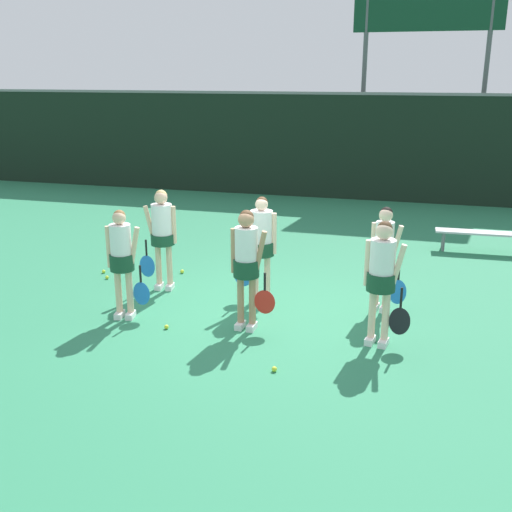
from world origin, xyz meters
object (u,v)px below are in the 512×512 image
at_px(bench_courtside, 484,235).
at_px(tennis_ball_1, 107,277).
at_px(player_0, 122,256).
at_px(player_4, 261,240).
at_px(player_1, 247,259).
at_px(player_5, 384,251).
at_px(player_2, 382,273).
at_px(tennis_ball_3, 402,286).
at_px(scoreboard, 428,20).
at_px(tennis_ball_5, 182,271).
at_px(tennis_ball_0, 104,271).
at_px(tennis_ball_4, 274,369).
at_px(tennis_ball_2, 166,327).
at_px(player_3, 162,231).

relative_size(bench_courtside, tennis_ball_1, 30.78).
height_order(player_0, player_4, player_4).
distance_m(player_1, player_5, 2.24).
relative_size(player_2, tennis_ball_3, 25.28).
bearing_deg(scoreboard, player_1, -100.83).
bearing_deg(tennis_ball_5, player_5, -12.88).
bearing_deg(tennis_ball_0, tennis_ball_1, -51.34).
height_order(tennis_ball_0, tennis_ball_3, tennis_ball_3).
relative_size(bench_courtside, tennis_ball_4, 28.83).
bearing_deg(player_4, tennis_ball_5, 148.63).
distance_m(tennis_ball_2, tennis_ball_5, 2.56).
distance_m(scoreboard, tennis_ball_2, 13.13).
relative_size(tennis_ball_0, tennis_ball_4, 0.96).
relative_size(player_2, tennis_ball_0, 26.53).
bearing_deg(scoreboard, tennis_ball_5, -113.76).
distance_m(player_1, tennis_ball_5, 3.01).
relative_size(tennis_ball_1, tennis_ball_4, 0.94).
bearing_deg(tennis_ball_0, bench_courtside, 25.70).
bearing_deg(player_5, tennis_ball_2, -142.22).
relative_size(scoreboard, player_1, 3.60).
bearing_deg(tennis_ball_2, player_1, 16.90).
bearing_deg(player_1, player_4, 96.13).
relative_size(player_0, tennis_ball_3, 24.38).
bearing_deg(tennis_ball_1, player_4, -6.23).
bearing_deg(tennis_ball_4, bench_courtside, 64.64).
relative_size(player_1, player_2, 1.02).
height_order(scoreboard, player_5, scoreboard).
bearing_deg(scoreboard, tennis_ball_2, -105.82).
relative_size(tennis_ball_1, tennis_ball_5, 0.90).
relative_size(player_5, tennis_ball_3, 24.11).
bearing_deg(tennis_ball_1, tennis_ball_0, 128.66).
bearing_deg(player_5, player_2, -77.86).
xyz_separation_m(tennis_ball_1, tennis_ball_2, (1.95, -1.78, 0.00)).
relative_size(player_5, tennis_ball_4, 24.29).
relative_size(tennis_ball_2, tennis_ball_3, 0.94).
height_order(player_2, tennis_ball_0, player_2).
distance_m(player_3, tennis_ball_2, 2.04).
bearing_deg(tennis_ball_0, player_1, -27.34).
bearing_deg(tennis_ball_1, scoreboard, 61.98).
xyz_separation_m(player_4, tennis_ball_1, (-3.01, 0.33, -1.01)).
bearing_deg(tennis_ball_3, tennis_ball_2, -140.12).
relative_size(player_1, tennis_ball_3, 25.74).
bearing_deg(player_5, player_4, -166.01).
relative_size(scoreboard, player_5, 3.85).
bearing_deg(tennis_ball_2, tennis_ball_1, 137.68).
distance_m(tennis_ball_3, tennis_ball_4, 3.87).
height_order(player_2, tennis_ball_4, player_2).
distance_m(tennis_ball_0, tennis_ball_3, 5.50).
height_order(bench_courtside, tennis_ball_4, bench_courtside).
distance_m(player_0, player_5, 4.01).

